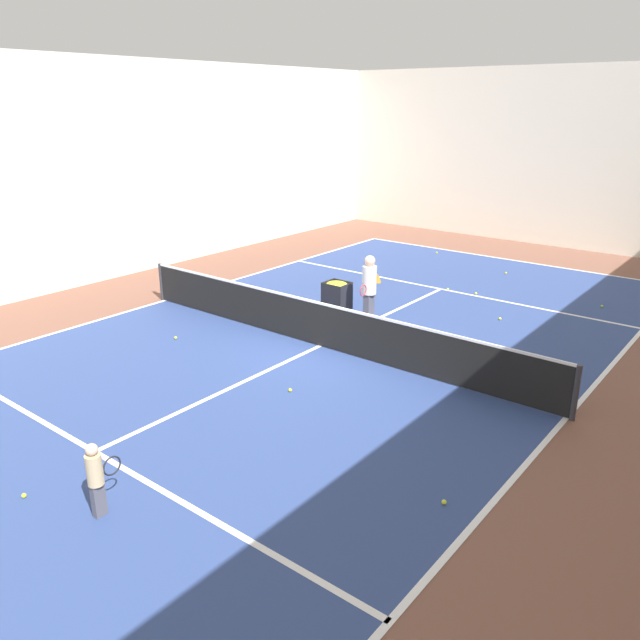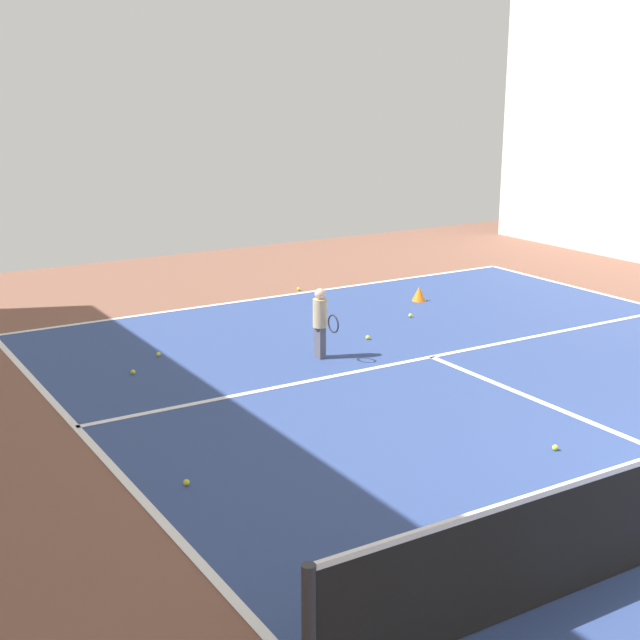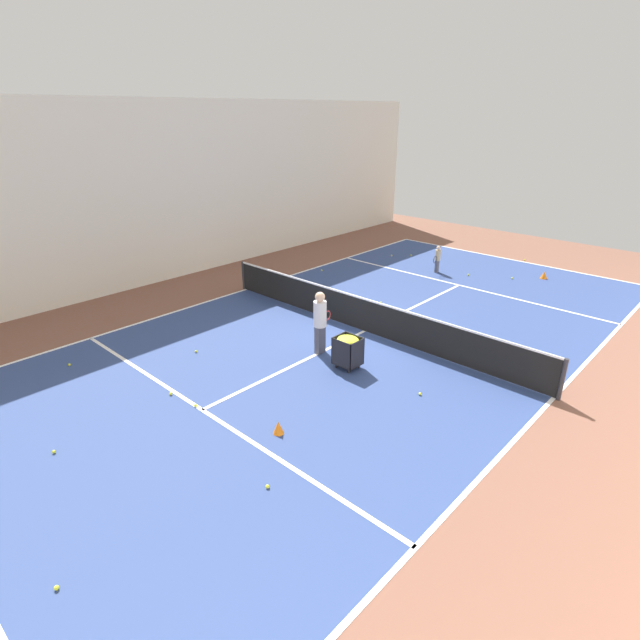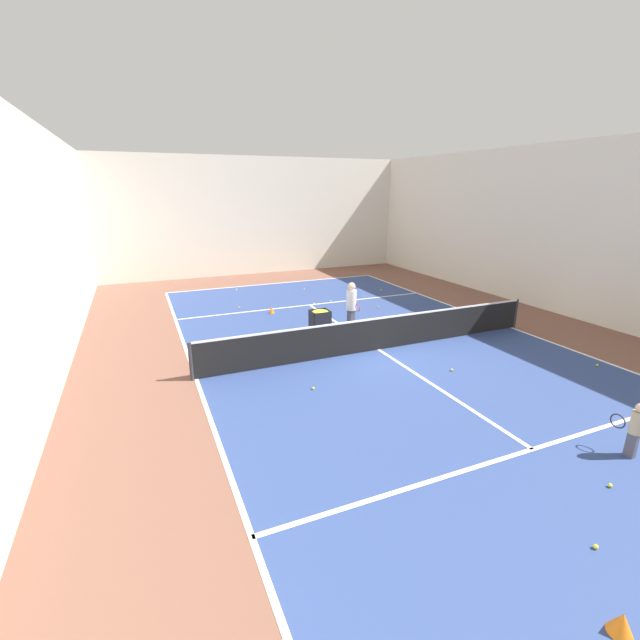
{
  "view_description": "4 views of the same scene",
  "coord_description": "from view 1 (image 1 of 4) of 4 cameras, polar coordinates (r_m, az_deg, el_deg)",
  "views": [
    {
      "loc": [
        8.14,
        -10.3,
        5.25
      ],
      "look_at": [
        0.0,
        0.0,
        0.63
      ],
      "focal_mm": 35.0,
      "sensor_mm": 36.0,
      "label": 1
    },
    {
      "loc": [
        8.23,
        4.47,
        4.1
      ],
      "look_at": [
        1.48,
        -6.62,
        0.6
      ],
      "focal_mm": 50.0,
      "sensor_mm": 36.0,
      "label": 2
    },
    {
      "loc": [
        -8.23,
        10.83,
        6.09
      ],
      "look_at": [
        0.01,
        1.92,
        0.96
      ],
      "focal_mm": 28.0,
      "sensor_mm": 36.0,
      "label": 3
    },
    {
      "loc": [
        -6.53,
        -10.68,
        4.79
      ],
      "look_at": [
        -1.09,
        2.08,
        0.5
      ],
      "focal_mm": 24.0,
      "sensor_mm": 36.0,
      "label": 4
    }
  ],
  "objects": [
    {
      "name": "line_baseline_far",
      "position": [
        22.91,
        16.53,
        5.38
      ],
      "size": [
        10.99,
        0.1,
        0.0
      ],
      "primitive_type": "cube",
      "color": "white",
      "rests_on": "ground"
    },
    {
      "name": "player_near_baseline",
      "position": [
        8.91,
        -19.79,
        -13.16
      ],
      "size": [
        0.22,
        0.54,
        1.09
      ],
      "rotation": [
        0.0,
        0.0,
        1.59
      ],
      "color": "#4C4C56",
      "rests_on": "ground"
    },
    {
      "name": "line_service_near",
      "position": [
        10.69,
        -19.9,
        -11.26
      ],
      "size": [
        10.99,
        0.1,
        0.0
      ],
      "primitive_type": "cube",
      "color": "white",
      "rests_on": "ground"
    },
    {
      "name": "tennis_ball_12",
      "position": [
        23.16,
        10.63,
        6.07
      ],
      "size": [
        0.07,
        0.07,
        0.07
      ],
      "primitive_type": "sphere",
      "color": "yellow",
      "rests_on": "ground"
    },
    {
      "name": "coach_at_net",
      "position": [
        15.27,
        4.52,
        3.19
      ],
      "size": [
        0.36,
        0.67,
        1.74
      ],
      "rotation": [
        0.0,
        0.0,
        -1.54
      ],
      "color": "#4C4C56",
      "rests_on": "ground"
    },
    {
      "name": "tennis_net",
      "position": [
        13.94,
        0.0,
        -0.33
      ],
      "size": [
        11.29,
        0.1,
        1.04
      ],
      "color": "#2D2D33",
      "rests_on": "ground"
    },
    {
      "name": "ground_plane",
      "position": [
        14.13,
        0.0,
        -2.39
      ],
      "size": [
        31.21,
        31.21,
        0.0
      ],
      "primitive_type": "plane",
      "color": "brown"
    },
    {
      "name": "tennis_ball_5",
      "position": [
        9.09,
        11.28,
        -16.01
      ],
      "size": [
        0.07,
        0.07,
        0.07
      ],
      "primitive_type": "sphere",
      "color": "yellow",
      "rests_on": "ground"
    },
    {
      "name": "training_cone_0",
      "position": [
        19.13,
        5.29,
        3.85
      ],
      "size": [
        0.23,
        0.23,
        0.28
      ],
      "primitive_type": "cone",
      "color": "orange",
      "rests_on": "ground"
    },
    {
      "name": "line_service_far",
      "position": [
        18.75,
        10.99,
        2.8
      ],
      "size": [
        10.99,
        0.1,
        0.0
      ],
      "primitive_type": "cube",
      "color": "white",
      "rests_on": "ground"
    },
    {
      "name": "tennis_ball_6",
      "position": [
        14.9,
        -13.06,
        -1.59
      ],
      "size": [
        0.07,
        0.07,
        0.07
      ],
      "primitive_type": "sphere",
      "color": "yellow",
      "rests_on": "ground"
    },
    {
      "name": "tennis_ball_10",
      "position": [
        18.42,
        14.07,
        2.38
      ],
      "size": [
        0.07,
        0.07,
        0.07
      ],
      "primitive_type": "sphere",
      "color": "yellow",
      "rests_on": "ground"
    },
    {
      "name": "tennis_ball_7",
      "position": [
        17.49,
        -4.17,
        2.02
      ],
      "size": [
        0.07,
        0.07,
        0.07
      ],
      "primitive_type": "sphere",
      "color": "yellow",
      "rests_on": "ground"
    },
    {
      "name": "hall_enclosure_far",
      "position": [
        25.4,
        20.11,
        13.76
      ],
      "size": [
        17.26,
        0.15,
        6.49
      ],
      "color": "silver",
      "rests_on": "ground"
    },
    {
      "name": "court_playing_area",
      "position": [
        14.13,
        0.0,
        -2.39
      ],
      "size": [
        10.99,
        20.94,
        0.0
      ],
      "color": "navy",
      "rests_on": "ground"
    },
    {
      "name": "tennis_ball_16",
      "position": [
        16.43,
        16.13,
        0.12
      ],
      "size": [
        0.07,
        0.07,
        0.07
      ],
      "primitive_type": "sphere",
      "color": "yellow",
      "rests_on": "ground"
    },
    {
      "name": "line_sideline_right",
      "position": [
        11.85,
        21.57,
        -8.34
      ],
      "size": [
        0.1,
        20.94,
        0.0
      ],
      "primitive_type": "cube",
      "color": "white",
      "rests_on": "ground"
    },
    {
      "name": "tennis_ball_14",
      "position": [
        18.66,
        11.61,
        2.79
      ],
      "size": [
        0.07,
        0.07,
        0.07
      ],
      "primitive_type": "sphere",
      "color": "yellow",
      "rests_on": "ground"
    },
    {
      "name": "tennis_ball_8",
      "position": [
        18.37,
        24.37,
        1.15
      ],
      "size": [
        0.07,
        0.07,
        0.07
      ],
      "primitive_type": "sphere",
      "color": "yellow",
      "rests_on": "ground"
    },
    {
      "name": "tennis_ball_13",
      "position": [
        11.98,
        -2.74,
        -6.41
      ],
      "size": [
        0.07,
        0.07,
        0.07
      ],
      "primitive_type": "sphere",
      "color": "yellow",
      "rests_on": "ground"
    },
    {
      "name": "line_centre_service",
      "position": [
        14.13,
        0.0,
        -2.37
      ],
      "size": [
        0.1,
        11.52,
        0.0
      ],
      "primitive_type": "cube",
      "color": "white",
      "rests_on": "ground"
    },
    {
      "name": "ball_cart",
      "position": [
        16.12,
        1.56,
        2.67
      ],
      "size": [
        0.63,
        0.55,
        0.86
      ],
      "color": "black",
      "rests_on": "ground"
    },
    {
      "name": "line_sideline_left",
      "position": [
        17.87,
        -13.97,
        1.76
      ],
      "size": [
        0.1,
        20.94,
        0.0
      ],
      "primitive_type": "cube",
      "color": "white",
      "rests_on": "ground"
    },
    {
      "name": "tennis_ball_15",
      "position": [
        9.96,
        -25.44,
        -14.29
      ],
      "size": [
        0.07,
        0.07,
        0.07
      ],
      "primitive_type": "sphere",
      "color": "yellow",
      "rests_on": "ground"
    },
    {
      "name": "tennis_ball_3",
      "position": [
        20.7,
        4.75,
        4.76
      ],
      "size": [
        0.07,
        0.07,
        0.07
      ],
      "primitive_type": "sphere",
      "color": "yellow",
      "rests_on": "ground"
    },
    {
      "name": "hall_enclosure_left",
      "position": [
        19.84,
        -20.64,
        12.42
      ],
      "size": [
        0.15,
        27.51,
        6.49
      ],
      "color": "silver",
      "rests_on": "ground"
    },
    {
      "name": "tennis_ball_4",
      "position": [
        16.07,
        0.5,
        0.49
      ],
      "size": [
        0.07,
        0.07,
        0.07
      ],
      "primitive_type": "sphere",
      "color": "yellow",
      "rests_on": "ground"
    },
    {
      "name": "tennis_ball_9",
      "position": [
        20.89,
        16.64,
        4.14
      ],
      "size": [
        0.07,
        0.07,
        0.07
      ],
      "primitive_type": "sphere",
      "color": "yellow",
      "rests_on": "ground"
    }
  ]
}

